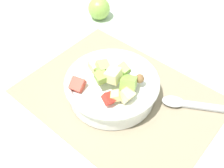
{
  "coord_description": "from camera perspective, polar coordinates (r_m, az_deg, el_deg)",
  "views": [
    {
      "loc": [
        -0.27,
        0.35,
        0.54
      ],
      "look_at": [
        0.02,
        0.01,
        0.05
      ],
      "focal_mm": 43.51,
      "sensor_mm": 36.0,
      "label": 1
    }
  ],
  "objects": [
    {
      "name": "placemat",
      "position": [
        0.69,
        1.58,
        -2.66
      ],
      "size": [
        0.48,
        0.36,
        0.01
      ],
      "primitive_type": "cube",
      "color": "gray",
      "rests_on": "ground_plane"
    },
    {
      "name": "ground_plane",
      "position": [
        0.7,
        1.57,
        -2.82
      ],
      "size": [
        2.4,
        2.4,
        0.0
      ],
      "primitive_type": "plane",
      "color": "silver"
    },
    {
      "name": "salad_bowl",
      "position": [
        0.67,
        -0.02,
        -0.39
      ],
      "size": [
        0.23,
        0.23,
        0.11
      ],
      "color": "white",
      "rests_on": "placemat"
    },
    {
      "name": "serving_spoon",
      "position": [
        0.69,
        15.93,
        -4.04
      ],
      "size": [
        0.19,
        0.13,
        0.01
      ],
      "color": "#B7B7BC",
      "rests_on": "placemat"
    },
    {
      "name": "whole_apple",
      "position": [
        0.95,
        -2.74,
        15.58
      ],
      "size": [
        0.07,
        0.07,
        0.09
      ],
      "color": "#8CB74C",
      "rests_on": "ground_plane"
    }
  ]
}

